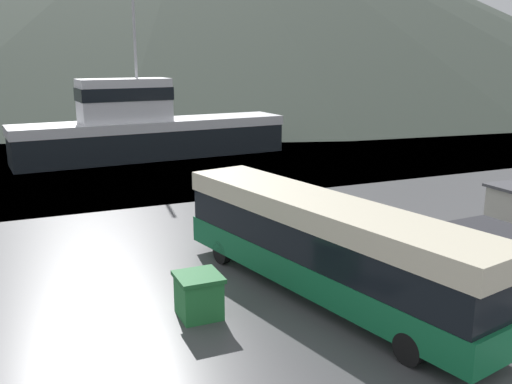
# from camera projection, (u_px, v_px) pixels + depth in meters

# --- Properties ---
(water_surface) EXTENTS (240.00, 240.00, 0.00)m
(water_surface) POSITION_uv_depth(u_px,v_px,m) (57.00, 87.00, 139.20)
(water_surface) COLOR #3D5160
(water_surface) RESTS_ON ground
(tour_bus) EXTENTS (5.06, 13.21, 3.29)m
(tour_bus) POSITION_uv_depth(u_px,v_px,m) (323.00, 243.00, 18.62)
(tour_bus) COLOR #146B3D
(tour_bus) RESTS_ON ground
(delivery_van) EXTENTS (2.49, 5.99, 2.32)m
(delivery_van) POSITION_uv_depth(u_px,v_px,m) (493.00, 262.00, 18.71)
(delivery_van) COLOR #2D2D33
(delivery_van) RESTS_ON ground
(fishing_boat) EXTENTS (21.24, 5.59, 12.75)m
(fishing_boat) POSITION_uv_depth(u_px,v_px,m) (147.00, 128.00, 43.83)
(fishing_boat) COLOR black
(fishing_boat) RESTS_ON water_surface
(storage_bin) EXTENTS (1.34, 1.40, 1.35)m
(storage_bin) POSITION_uv_depth(u_px,v_px,m) (199.00, 295.00, 17.43)
(storage_bin) COLOR #287F3D
(storage_bin) RESTS_ON ground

